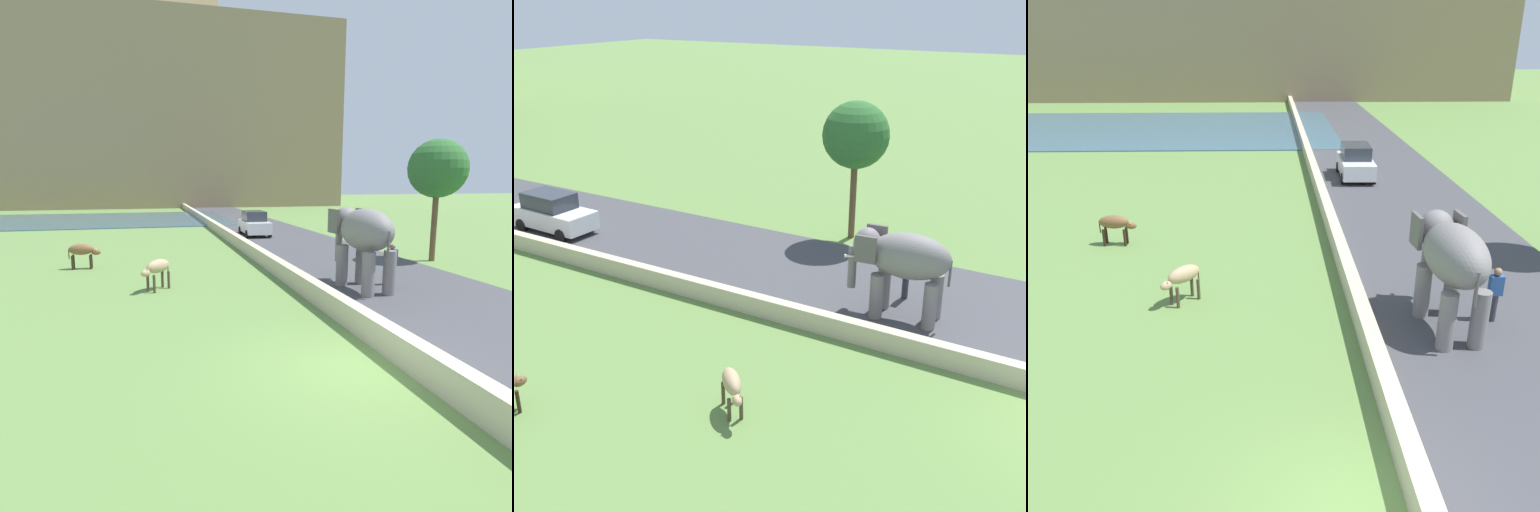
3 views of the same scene
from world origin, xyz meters
TOP-DOWN VIEW (x-y plane):
  - ground_plane at (0.00, 0.00)m, footprint 220.00×220.00m
  - road_surface at (5.00, 20.00)m, footprint 7.00×120.00m
  - barrier_wall at (1.20, 18.00)m, footprint 0.40×110.00m
  - lake at (-14.00, 39.01)m, footprint 36.00×18.00m
  - hill_distant at (-6.00, 70.57)m, footprint 64.00×28.00m
  - fort_on_hill at (-6.70, 70.57)m, footprint 28.89×8.00m
  - elephant at (3.41, 6.22)m, footprint 1.63×3.52m
  - person_beside_elephant at (4.82, 6.51)m, footprint 0.36×0.22m
  - car_white at (3.43, 22.60)m, footprint 1.88×4.04m
  - cow_brown at (-7.00, 12.82)m, footprint 1.39×0.46m
  - cow_tan at (-3.84, 7.96)m, footprint 1.20×1.23m
  - tree_near at (9.67, 10.76)m, footprint 2.83×2.83m

SIDE VIEW (x-z plane):
  - ground_plane at x=0.00m, z-range 0.00..0.00m
  - road_surface at x=5.00m, z-range 0.00..0.06m
  - lake at x=-14.00m, z-range 0.00..0.08m
  - barrier_wall at x=1.20m, z-range 0.00..0.68m
  - cow_brown at x=-7.00m, z-range 0.26..1.41m
  - cow_tan at x=-3.84m, z-range 0.26..1.41m
  - person_beside_elephant at x=4.82m, z-range 0.06..1.69m
  - car_white at x=3.43m, z-range 0.00..1.80m
  - elephant at x=3.41m, z-range 0.54..3.53m
  - tree_near at x=9.67m, z-range 1.53..7.50m
  - hill_distant at x=-6.00m, z-range 0.00..27.75m
  - fort_on_hill at x=-6.70m, z-range 26.89..34.83m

